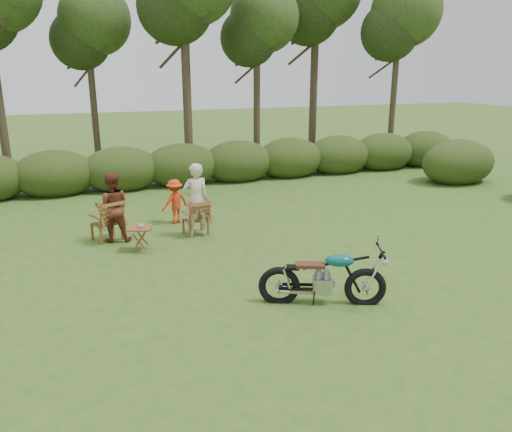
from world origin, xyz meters
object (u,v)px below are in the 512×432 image
object	(u,v)px
cup	(141,226)
adult_a	(197,236)
lawn_chair_left	(108,240)
side_table	(140,239)
adult_b	(115,241)
motorcycle	(321,303)
child	(176,223)
lawn_chair_right	(196,234)

from	to	relation	value
cup	adult_a	xyz separation A→B (m)	(1.35, 0.57, -0.57)
lawn_chair_left	side_table	bearing A→B (deg)	99.47
cup	adult_b	distance (m)	1.16
side_table	cup	bearing A→B (deg)	-34.24
motorcycle	child	world-z (taller)	motorcycle
adult_b	child	xyz separation A→B (m)	(1.59, 0.88, 0.00)
motorcycle	adult_b	distance (m)	5.36
child	adult_a	bearing A→B (deg)	80.84
lawn_chair_right	side_table	bearing A→B (deg)	16.89
lawn_chair_left	child	distance (m)	1.90
lawn_chair_left	child	bearing A→B (deg)	-178.72
adult_b	motorcycle	bearing A→B (deg)	134.13
motorcycle	adult_b	size ratio (longest dim) A/B	1.26
cup	child	xyz separation A→B (m)	(1.10, 1.77, -0.57)
lawn_chair_right	child	size ratio (longest dim) A/B	0.76
lawn_chair_right	adult_a	bearing A→B (deg)	75.19
adult_b	adult_a	bearing A→B (deg)	-179.01
lawn_chair_right	adult_a	xyz separation A→B (m)	(-0.01, -0.14, 0.00)
cup	motorcycle	bearing A→B (deg)	-55.50
lawn_chair_right	child	xyz separation A→B (m)	(-0.26, 1.06, 0.00)
side_table	adult_a	bearing A→B (deg)	21.93
motorcycle	adult_b	xyz separation A→B (m)	(-2.95, 4.47, 0.00)
side_table	child	size ratio (longest dim) A/B	0.46
motorcycle	adult_a	xyz separation A→B (m)	(-1.11, 4.16, 0.00)
side_table	adult_b	xyz separation A→B (m)	(-0.46, 0.87, -0.26)
side_table	lawn_chair_left	bearing A→B (deg)	121.79
cup	adult_b	size ratio (longest dim) A/B	0.07
child	cup	bearing A→B (deg)	37.08
side_table	adult_a	world-z (taller)	adult_a
cup	adult_a	bearing A→B (deg)	22.84
motorcycle	lawn_chair_right	xyz separation A→B (m)	(-1.10, 4.30, 0.00)
lawn_chair_left	side_table	distance (m)	1.20
side_table	adult_a	size ratio (longest dim) A/B	0.30
adult_a	adult_b	world-z (taller)	adult_a
lawn_chair_right	lawn_chair_left	size ratio (longest dim) A/B	0.89
lawn_chair_left	cup	xyz separation A→B (m)	(0.64, -1.01, 0.57)
lawn_chair_right	adult_b	bearing A→B (deg)	-15.07
adult_b	lawn_chair_right	bearing A→B (deg)	-174.60
motorcycle	child	bearing A→B (deg)	127.42
cup	adult_b	xyz separation A→B (m)	(-0.49, 0.89, -0.57)
motorcycle	lawn_chair_left	bearing A→B (deg)	147.20
side_table	child	world-z (taller)	child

